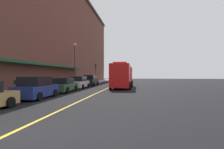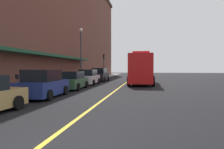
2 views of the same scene
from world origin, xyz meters
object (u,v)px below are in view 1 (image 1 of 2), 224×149
Objects in this scene: parked_car_4 at (91,81)px; street_lamp_left at (75,60)px; parked_car_3 at (79,83)px; traffic_light_near at (96,69)px; parked_car_2 at (64,85)px; fire_truck at (122,76)px; parked_car_1 at (37,88)px; parking_meter_2 at (76,80)px; parking_meter_1 at (15,86)px.

parked_car_4 is 4.69m from street_lamp_left.
traffic_light_near reaches higher than parked_car_3.
fire_truck reaches higher than parked_car_2.
parked_car_3 is at bearing -1.78° from parked_car_1.
parked_car_1 is 13.28m from parking_meter_2.
street_lamp_left is 12.11m from traffic_light_near.
parked_car_2 is 0.96× the size of parked_car_3.
parked_car_4 is 3.29× the size of parking_meter_2.
parking_meter_2 is at bearing 8.58° from parked_car_2.
street_lamp_left reaches higher than parking_meter_2.
parked_car_1 is 0.92× the size of parked_car_3.
parking_meter_2 is at bearing 28.13° from parked_car_3.
parked_car_4 is 0.63× the size of street_lamp_left.
parked_car_3 is 5.45m from street_lamp_left.
parked_car_2 is 0.65× the size of street_lamp_left.
parked_car_1 is 0.99× the size of parked_car_4.
parked_car_4 reaches higher than parked_car_1.
traffic_light_near is (-7.33, 14.12, 1.46)m from fire_truck.
fire_truck is 7.48m from parking_meter_2.
parking_meter_2 is (-1.38, 2.43, 0.27)m from parked_car_3.
traffic_light_near reaches higher than parking_meter_2.
fire_truck is 15.98m from traffic_light_near.
parking_meter_1 is 0.19× the size of street_lamp_left.
parking_meter_2 is (0.00, 13.82, 0.00)m from parking_meter_1.
traffic_light_near is (0.06, 13.18, 2.10)m from parking_meter_2.
parked_car_1 is 0.48× the size of fire_truck.
street_lamp_left is at bearing 117.47° from parking_meter_2.
parked_car_2 is at bearing 76.13° from parking_meter_1.
parked_car_3 is 1.09× the size of traffic_light_near.
street_lamp_left is at bearing -93.15° from traffic_light_near.
traffic_light_near reaches higher than parked_car_2.
parked_car_2 is 5.46m from parked_car_3.
parking_meter_2 is (-1.47, 7.88, 0.32)m from parked_car_2.
parking_meter_2 is at bearing -90.27° from traffic_light_near.
parked_car_2 is 1.05× the size of traffic_light_near.
parked_car_3 is 0.68× the size of street_lamp_left.
parking_meter_1 is at bearing 111.44° from parked_car_1.
parked_car_2 is at bearing -86.19° from traffic_light_near.
parked_car_1 is 1.01× the size of traffic_light_near.
parked_car_1 is 26.52m from traffic_light_near.
street_lamp_left is (-8.00, 2.10, 2.71)m from fire_truck.
street_lamp_left reaches higher than traffic_light_near.
traffic_light_near reaches higher than fire_truck.
traffic_light_near is at bearing 89.87° from parking_meter_1.
street_lamp_left reaches higher than parking_meter_1.
street_lamp_left is at bearing 140.46° from parked_car_4.
traffic_light_near is (-1.40, 21.06, 2.42)m from parked_car_2.
street_lamp_left is (-1.98, 3.58, 3.60)m from parked_car_3.
parking_meter_2 is (-7.40, 0.94, -0.63)m from fire_truck.
street_lamp_left is (-2.02, -2.34, 3.54)m from parked_car_4.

